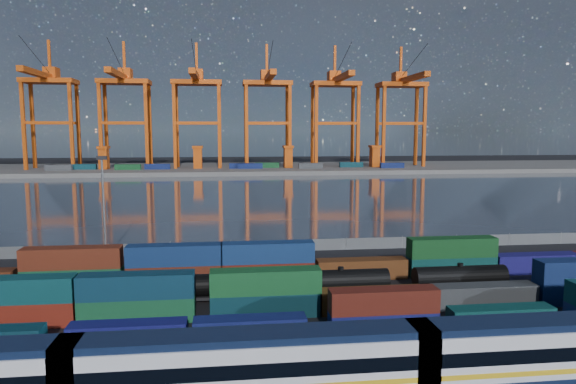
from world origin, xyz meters
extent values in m
plane|color=black|center=(0.00, 0.00, 0.00)|extent=(700.00, 700.00, 0.00)
plane|color=#323B49|center=(0.00, 105.00, 0.01)|extent=(700.00, 700.00, 0.00)
cube|color=#514F4C|center=(0.00, 210.00, 1.00)|extent=(700.00, 70.00, 2.00)
cone|color=#1E2630|center=(-600.00, 1600.00, 210.00)|extent=(1000.00, 1000.00, 420.00)
cone|color=#1E2630|center=(-200.00, 1600.00, 260.00)|extent=(1100.00, 1100.00, 520.00)
cone|color=#1E2630|center=(200.00, 1600.00, 230.00)|extent=(1040.00, 1040.00, 460.00)
cone|color=#1E2630|center=(600.00, 1600.00, 190.00)|extent=(960.00, 960.00, 380.00)
cone|color=#1E2630|center=(950.00, 1600.00, 150.00)|extent=(840.00, 840.00, 300.00)
cube|color=silver|center=(-8.73, -21.41, 3.23)|extent=(27.81, 3.34, 4.23)
cube|color=#0D1933|center=(-8.73, -21.41, 5.62)|extent=(27.81, 3.00, 0.56)
cube|color=gold|center=(-8.73, -21.41, 2.34)|extent=(27.83, 3.44, 0.40)
cube|color=black|center=(-8.73, -21.41, 3.67)|extent=(27.83, 3.44, 1.11)
cube|color=navy|center=(-19.96, -9.03, 1.20)|extent=(11.04, 2.24, 2.39)
cube|color=navy|center=(-8.34, -9.03, 1.20)|extent=(11.04, 2.24, 2.39)
cube|color=navy|center=(5.10, -9.03, 1.20)|extent=(11.04, 2.24, 2.39)
cube|color=#591B11|center=(5.10, -9.03, 3.59)|extent=(11.04, 2.24, 2.39)
cube|color=#0C3E3C|center=(17.69, -9.03, 1.20)|extent=(11.04, 2.24, 2.39)
cube|color=maroon|center=(-32.71, -2.32, 1.33)|extent=(12.26, 2.49, 2.66)
cube|color=#0D4145|center=(-32.71, -2.32, 3.98)|extent=(12.26, 2.49, 2.66)
cube|color=#15512D|center=(-20.22, -2.32, 1.33)|extent=(12.26, 2.49, 2.66)
cube|color=#0D3044|center=(-20.22, -2.32, 3.98)|extent=(12.26, 2.49, 2.66)
cube|color=#0B2F39|center=(-6.30, -2.32, 1.33)|extent=(12.26, 2.49, 2.66)
cube|color=#175728|center=(-6.30, -2.32, 3.98)|extent=(12.26, 2.49, 2.66)
cube|color=#543310|center=(5.79, -2.32, 1.33)|extent=(12.26, 2.49, 2.66)
cube|color=#36393A|center=(19.35, -2.32, 1.33)|extent=(12.26, 2.49, 2.66)
cube|color=#134A2B|center=(-30.68, 10.76, 1.37)|extent=(12.61, 2.56, 2.73)
cube|color=#612313|center=(-30.68, 10.76, 4.10)|extent=(12.61, 2.56, 2.73)
cube|color=#541E10|center=(-17.51, 10.76, 1.37)|extent=(12.61, 2.56, 2.73)
cube|color=navy|center=(-17.51, 10.76, 4.10)|extent=(12.61, 2.56, 2.73)
cube|color=#5F180E|center=(-5.05, 10.76, 1.37)|extent=(12.61, 2.56, 2.73)
cube|color=navy|center=(-5.05, 10.76, 4.10)|extent=(12.61, 2.56, 2.73)
cube|color=#592D11|center=(8.09, 10.76, 1.37)|extent=(12.61, 2.56, 2.73)
cube|color=#0B3B39|center=(21.24, 10.76, 1.37)|extent=(12.61, 2.56, 2.73)
cube|color=#13491D|center=(21.24, 10.76, 4.10)|extent=(12.61, 2.56, 2.73)
cube|color=navy|center=(34.14, 10.76, 1.37)|extent=(12.61, 2.56, 2.73)
cylinder|color=black|center=(-27.59, 3.11, 2.11)|extent=(11.92, 2.66, 2.66)
cylinder|color=black|center=(-27.59, 3.11, 3.58)|extent=(0.73, 0.73, 0.46)
cube|color=black|center=(-27.59, 3.11, 0.64)|extent=(12.38, 1.83, 0.37)
cube|color=black|center=(-31.72, 3.11, 0.28)|extent=(2.29, 1.65, 0.55)
cube|color=black|center=(-23.46, 3.11, 0.28)|extent=(2.29, 1.65, 0.55)
cylinder|color=black|center=(-12.09, 3.11, 2.11)|extent=(11.92, 2.66, 2.66)
cylinder|color=black|center=(-12.09, 3.11, 3.58)|extent=(0.73, 0.73, 0.46)
cube|color=black|center=(-12.09, 3.11, 0.64)|extent=(12.38, 1.83, 0.37)
cube|color=black|center=(-16.22, 3.11, 0.28)|extent=(2.29, 1.65, 0.55)
cube|color=black|center=(-7.96, 3.11, 0.28)|extent=(2.29, 1.65, 0.55)
cylinder|color=black|center=(3.41, 3.11, 2.11)|extent=(11.92, 2.66, 2.66)
cylinder|color=black|center=(3.41, 3.11, 3.58)|extent=(0.73, 0.73, 0.46)
cube|color=black|center=(3.41, 3.11, 0.64)|extent=(12.38, 1.83, 0.37)
cube|color=black|center=(-0.72, 3.11, 0.28)|extent=(2.29, 1.65, 0.55)
cube|color=black|center=(7.54, 3.11, 0.28)|extent=(2.29, 1.65, 0.55)
cylinder|color=black|center=(18.91, 3.11, 2.11)|extent=(11.92, 2.66, 2.66)
cylinder|color=black|center=(18.91, 3.11, 3.58)|extent=(0.73, 0.73, 0.46)
cube|color=black|center=(18.91, 3.11, 0.64)|extent=(12.38, 1.83, 0.37)
cube|color=black|center=(14.78, 3.11, 0.28)|extent=(2.29, 1.65, 0.55)
cube|color=black|center=(23.04, 3.11, 0.28)|extent=(2.29, 1.65, 0.55)
cube|color=#595B5E|center=(0.00, 28.00, 1.00)|extent=(160.00, 0.06, 2.00)
cylinder|color=slate|center=(-40.00, 28.00, 1.10)|extent=(0.12, 0.12, 2.20)
cylinder|color=slate|center=(-30.00, 28.00, 1.10)|extent=(0.12, 0.12, 2.20)
cylinder|color=slate|center=(-20.00, 28.00, 1.10)|extent=(0.12, 0.12, 2.20)
cylinder|color=slate|center=(-10.00, 28.00, 1.10)|extent=(0.12, 0.12, 2.20)
cylinder|color=slate|center=(0.00, 28.00, 1.10)|extent=(0.12, 0.12, 2.20)
cylinder|color=slate|center=(10.00, 28.00, 1.10)|extent=(0.12, 0.12, 2.20)
cylinder|color=slate|center=(20.00, 28.00, 1.10)|extent=(0.12, 0.12, 2.20)
cylinder|color=slate|center=(30.00, 28.00, 1.10)|extent=(0.12, 0.12, 2.20)
cylinder|color=slate|center=(40.00, 28.00, 1.10)|extent=(0.12, 0.12, 2.20)
cylinder|color=slate|center=(50.00, 28.00, 1.10)|extent=(0.12, 0.12, 2.20)
cylinder|color=slate|center=(-30.00, 26.00, 8.00)|extent=(0.36, 0.36, 16.00)
cube|color=black|center=(-30.00, 26.00, 16.30)|extent=(1.60, 0.40, 0.60)
cube|color=#C0450D|center=(-105.80, 199.11, 22.10)|extent=(1.57, 1.57, 44.19)
cube|color=#C0450D|center=(-105.80, 210.89, 22.10)|extent=(1.57, 1.57, 44.19)
cube|color=#C0450D|center=(-84.20, 199.11, 22.10)|extent=(1.57, 1.57, 44.19)
cube|color=#C0450D|center=(-84.20, 210.89, 22.10)|extent=(1.57, 1.57, 44.19)
cube|color=#C0450D|center=(-95.00, 199.11, 24.31)|extent=(21.61, 1.37, 1.37)
cube|color=#C0450D|center=(-95.00, 210.89, 24.31)|extent=(21.61, 1.37, 1.37)
cube|color=#C0450D|center=(-95.00, 205.00, 44.19)|extent=(24.55, 13.75, 2.16)
cube|color=#C0450D|center=(-95.00, 193.22, 46.16)|extent=(2.95, 47.14, 2.46)
cube|color=#C0450D|center=(-95.00, 208.93, 48.61)|extent=(5.89, 7.86, 4.91)
cube|color=#C0450D|center=(-95.00, 206.96, 55.98)|extent=(1.18, 1.18, 15.71)
cylinder|color=black|center=(-95.00, 190.86, 53.03)|extent=(0.24, 40.42, 13.33)
cube|color=#C0450D|center=(-70.80, 199.11, 22.10)|extent=(1.57, 1.57, 44.19)
cube|color=#C0450D|center=(-70.80, 210.89, 22.10)|extent=(1.57, 1.57, 44.19)
cube|color=#C0450D|center=(-49.20, 199.11, 22.10)|extent=(1.57, 1.57, 44.19)
cube|color=#C0450D|center=(-49.20, 210.89, 22.10)|extent=(1.57, 1.57, 44.19)
cube|color=#C0450D|center=(-60.00, 199.11, 24.31)|extent=(21.61, 1.37, 1.37)
cube|color=#C0450D|center=(-60.00, 210.89, 24.31)|extent=(21.61, 1.37, 1.37)
cube|color=#C0450D|center=(-60.00, 205.00, 44.19)|extent=(24.55, 13.75, 2.16)
cube|color=#C0450D|center=(-60.00, 193.22, 46.16)|extent=(2.95, 47.14, 2.46)
cube|color=#C0450D|center=(-60.00, 208.93, 48.61)|extent=(5.89, 7.86, 4.91)
cube|color=#C0450D|center=(-60.00, 206.96, 55.98)|extent=(1.18, 1.18, 15.71)
cylinder|color=black|center=(-60.00, 190.86, 53.03)|extent=(0.24, 40.42, 13.33)
cube|color=#C0450D|center=(-35.80, 199.11, 22.10)|extent=(1.57, 1.57, 44.19)
cube|color=#C0450D|center=(-35.80, 210.89, 22.10)|extent=(1.57, 1.57, 44.19)
cube|color=#C0450D|center=(-14.20, 199.11, 22.10)|extent=(1.57, 1.57, 44.19)
cube|color=#C0450D|center=(-14.20, 210.89, 22.10)|extent=(1.57, 1.57, 44.19)
cube|color=#C0450D|center=(-25.00, 199.11, 24.31)|extent=(21.61, 1.37, 1.37)
cube|color=#C0450D|center=(-25.00, 210.89, 24.31)|extent=(21.61, 1.37, 1.37)
cube|color=#C0450D|center=(-25.00, 205.00, 44.19)|extent=(24.55, 13.75, 2.16)
cube|color=#C0450D|center=(-25.00, 193.22, 46.16)|extent=(2.95, 47.14, 2.46)
cube|color=#C0450D|center=(-25.00, 208.93, 48.61)|extent=(5.89, 7.86, 4.91)
cube|color=#C0450D|center=(-25.00, 206.96, 55.98)|extent=(1.18, 1.18, 15.71)
cylinder|color=black|center=(-25.00, 190.86, 53.03)|extent=(0.24, 40.42, 13.33)
cube|color=#C0450D|center=(-0.80, 199.11, 22.10)|extent=(1.57, 1.57, 44.19)
cube|color=#C0450D|center=(-0.80, 210.89, 22.10)|extent=(1.57, 1.57, 44.19)
cube|color=#C0450D|center=(20.80, 199.11, 22.10)|extent=(1.57, 1.57, 44.19)
cube|color=#C0450D|center=(20.80, 210.89, 22.10)|extent=(1.57, 1.57, 44.19)
cube|color=#C0450D|center=(10.00, 199.11, 24.31)|extent=(21.61, 1.37, 1.37)
cube|color=#C0450D|center=(10.00, 210.89, 24.31)|extent=(21.61, 1.37, 1.37)
cube|color=#C0450D|center=(10.00, 205.00, 44.19)|extent=(24.55, 13.75, 2.16)
cube|color=#C0450D|center=(10.00, 193.22, 46.16)|extent=(2.95, 47.14, 2.46)
cube|color=#C0450D|center=(10.00, 208.93, 48.61)|extent=(5.89, 7.86, 4.91)
cube|color=#C0450D|center=(10.00, 206.96, 55.98)|extent=(1.18, 1.18, 15.71)
cylinder|color=black|center=(10.00, 190.86, 53.03)|extent=(0.24, 40.42, 13.33)
cube|color=#C0450D|center=(34.20, 199.11, 22.10)|extent=(1.57, 1.57, 44.19)
cube|color=#C0450D|center=(34.20, 210.89, 22.10)|extent=(1.57, 1.57, 44.19)
cube|color=#C0450D|center=(55.80, 199.11, 22.10)|extent=(1.57, 1.57, 44.19)
cube|color=#C0450D|center=(55.80, 210.89, 22.10)|extent=(1.57, 1.57, 44.19)
cube|color=#C0450D|center=(45.00, 199.11, 24.31)|extent=(21.61, 1.37, 1.37)
cube|color=#C0450D|center=(45.00, 210.89, 24.31)|extent=(21.61, 1.37, 1.37)
cube|color=#C0450D|center=(45.00, 205.00, 44.19)|extent=(24.55, 13.75, 2.16)
cube|color=#C0450D|center=(45.00, 193.22, 46.16)|extent=(2.95, 47.14, 2.46)
cube|color=#C0450D|center=(45.00, 208.93, 48.61)|extent=(5.89, 7.86, 4.91)
cube|color=#C0450D|center=(45.00, 206.96, 55.98)|extent=(1.18, 1.18, 15.71)
cylinder|color=black|center=(45.00, 190.86, 53.03)|extent=(0.24, 40.42, 13.33)
cube|color=#C0450D|center=(69.20, 199.11, 22.10)|extent=(1.57, 1.57, 44.19)
cube|color=#C0450D|center=(69.20, 210.89, 22.10)|extent=(1.57, 1.57, 44.19)
cube|color=#C0450D|center=(90.80, 199.11, 22.10)|extent=(1.57, 1.57, 44.19)
cube|color=#C0450D|center=(90.80, 210.89, 22.10)|extent=(1.57, 1.57, 44.19)
cube|color=#C0450D|center=(80.00, 199.11, 24.31)|extent=(21.61, 1.37, 1.37)
cube|color=#C0450D|center=(80.00, 210.89, 24.31)|extent=(21.61, 1.37, 1.37)
cube|color=#C0450D|center=(80.00, 205.00, 44.19)|extent=(24.55, 13.75, 2.16)
cube|color=#C0450D|center=(80.00, 193.22, 46.16)|extent=(2.95, 47.14, 2.46)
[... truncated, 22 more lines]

